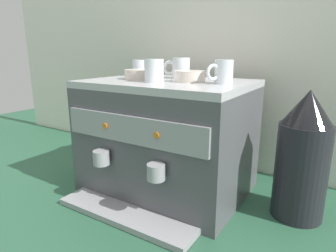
{
  "coord_description": "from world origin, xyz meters",
  "views": [
    {
      "loc": [
        0.57,
        -0.91,
        0.54
      ],
      "look_at": [
        0.0,
        0.0,
        0.26
      ],
      "focal_mm": 30.54,
      "sensor_mm": 36.0,
      "label": 1
    }
  ],
  "objects_px": {
    "ceramic_cup_0": "(179,68)",
    "ceramic_cup_3": "(154,71)",
    "ceramic_bowl_1": "(141,75)",
    "milk_pitcher": "(96,150)",
    "ceramic_cup_1": "(223,72)",
    "ceramic_bowl_0": "(190,76)",
    "ceramic_cup_2": "(141,68)",
    "coffee_grinder": "(302,157)",
    "espresso_machine": "(167,137)"
  },
  "relations": [
    {
      "from": "ceramic_bowl_0",
      "to": "coffee_grinder",
      "type": "relative_size",
      "value": 0.26
    },
    {
      "from": "ceramic_cup_0",
      "to": "ceramic_cup_1",
      "type": "xyz_separation_m",
      "value": [
        0.22,
        -0.1,
        -0.0
      ]
    },
    {
      "from": "ceramic_cup_1",
      "to": "coffee_grinder",
      "type": "xyz_separation_m",
      "value": [
        0.26,
        0.05,
        -0.26
      ]
    },
    {
      "from": "ceramic_cup_2",
      "to": "coffee_grinder",
      "type": "relative_size",
      "value": 0.23
    },
    {
      "from": "ceramic_bowl_1",
      "to": "ceramic_cup_3",
      "type": "bearing_deg",
      "value": -31.97
    },
    {
      "from": "ceramic_cup_2",
      "to": "ceramic_bowl_1",
      "type": "distance_m",
      "value": 0.15
    },
    {
      "from": "coffee_grinder",
      "to": "milk_pitcher",
      "type": "distance_m",
      "value": 0.9
    },
    {
      "from": "ceramic_cup_3",
      "to": "milk_pitcher",
      "type": "bearing_deg",
      "value": 167.8
    },
    {
      "from": "ceramic_cup_3",
      "to": "milk_pitcher",
      "type": "xyz_separation_m",
      "value": [
        -0.41,
        0.09,
        -0.39
      ]
    },
    {
      "from": "ceramic_cup_1",
      "to": "ceramic_cup_2",
      "type": "distance_m",
      "value": 0.43
    },
    {
      "from": "ceramic_cup_0",
      "to": "ceramic_cup_3",
      "type": "distance_m",
      "value": 0.18
    },
    {
      "from": "ceramic_cup_1",
      "to": "ceramic_bowl_1",
      "type": "distance_m",
      "value": 0.33
    },
    {
      "from": "espresso_machine",
      "to": "coffee_grinder",
      "type": "height_order",
      "value": "espresso_machine"
    },
    {
      "from": "ceramic_cup_3",
      "to": "ceramic_bowl_1",
      "type": "bearing_deg",
      "value": 148.03
    },
    {
      "from": "ceramic_cup_2",
      "to": "ceramic_bowl_0",
      "type": "bearing_deg",
      "value": -19.36
    },
    {
      "from": "ceramic_cup_0",
      "to": "coffee_grinder",
      "type": "relative_size",
      "value": 0.26
    },
    {
      "from": "ceramic_cup_0",
      "to": "ceramic_bowl_0",
      "type": "distance_m",
      "value": 0.14
    },
    {
      "from": "ceramic_cup_0",
      "to": "ceramic_cup_1",
      "type": "height_order",
      "value": "ceramic_cup_0"
    },
    {
      "from": "ceramic_cup_1",
      "to": "ceramic_bowl_1",
      "type": "height_order",
      "value": "ceramic_cup_1"
    },
    {
      "from": "ceramic_cup_2",
      "to": "coffee_grinder",
      "type": "height_order",
      "value": "ceramic_cup_2"
    },
    {
      "from": "ceramic_bowl_1",
      "to": "milk_pitcher",
      "type": "xyz_separation_m",
      "value": [
        -0.3,
        0.02,
        -0.37
      ]
    },
    {
      "from": "ceramic_bowl_1",
      "to": "ceramic_bowl_0",
      "type": "bearing_deg",
      "value": 3.98
    },
    {
      "from": "espresso_machine",
      "to": "ceramic_cup_0",
      "type": "distance_m",
      "value": 0.28
    },
    {
      "from": "ceramic_cup_2",
      "to": "ceramic_bowl_1",
      "type": "xyz_separation_m",
      "value": [
        0.09,
        -0.12,
        -0.02
      ]
    },
    {
      "from": "espresso_machine",
      "to": "ceramic_cup_0",
      "type": "xyz_separation_m",
      "value": [
        -0.01,
        0.1,
        0.26
      ]
    },
    {
      "from": "ceramic_cup_1",
      "to": "milk_pitcher",
      "type": "bearing_deg",
      "value": 178.78
    },
    {
      "from": "coffee_grinder",
      "to": "ceramic_cup_0",
      "type": "bearing_deg",
      "value": 174.48
    },
    {
      "from": "ceramic_cup_1",
      "to": "milk_pitcher",
      "type": "xyz_separation_m",
      "value": [
        -0.63,
        0.01,
        -0.39
      ]
    },
    {
      "from": "ceramic_cup_2",
      "to": "ceramic_bowl_0",
      "type": "relative_size",
      "value": 0.9
    },
    {
      "from": "ceramic_cup_3",
      "to": "ceramic_bowl_1",
      "type": "relative_size",
      "value": 0.75
    },
    {
      "from": "ceramic_cup_1",
      "to": "ceramic_bowl_0",
      "type": "relative_size",
      "value": 0.87
    },
    {
      "from": "espresso_machine",
      "to": "ceramic_bowl_0",
      "type": "height_order",
      "value": "ceramic_bowl_0"
    },
    {
      "from": "ceramic_cup_0",
      "to": "ceramic_cup_3",
      "type": "bearing_deg",
      "value": -91.04
    },
    {
      "from": "ceramic_cup_2",
      "to": "coffee_grinder",
      "type": "distance_m",
      "value": 0.73
    },
    {
      "from": "ceramic_cup_0",
      "to": "ceramic_bowl_0",
      "type": "xyz_separation_m",
      "value": [
        0.1,
        -0.1,
        -0.02
      ]
    },
    {
      "from": "ceramic_cup_1",
      "to": "coffee_grinder",
      "type": "relative_size",
      "value": 0.22
    },
    {
      "from": "espresso_machine",
      "to": "ceramic_bowl_1",
      "type": "relative_size",
      "value": 4.65
    },
    {
      "from": "ceramic_cup_3",
      "to": "ceramic_bowl_0",
      "type": "xyz_separation_m",
      "value": [
        0.1,
        0.08,
        -0.02
      ]
    },
    {
      "from": "ceramic_cup_0",
      "to": "milk_pitcher",
      "type": "xyz_separation_m",
      "value": [
        -0.41,
        -0.09,
        -0.39
      ]
    },
    {
      "from": "ceramic_bowl_0",
      "to": "ceramic_bowl_1",
      "type": "distance_m",
      "value": 0.21
    },
    {
      "from": "ceramic_bowl_1",
      "to": "ceramic_cup_2",
      "type": "bearing_deg",
      "value": 126.67
    },
    {
      "from": "ceramic_bowl_1",
      "to": "milk_pitcher",
      "type": "bearing_deg",
      "value": 175.72
    },
    {
      "from": "ceramic_cup_3",
      "to": "ceramic_cup_0",
      "type": "bearing_deg",
      "value": 88.96
    },
    {
      "from": "ceramic_bowl_0",
      "to": "ceramic_cup_1",
      "type": "bearing_deg",
      "value": -2.36
    },
    {
      "from": "ceramic_cup_1",
      "to": "ceramic_bowl_1",
      "type": "bearing_deg",
      "value": -178.41
    },
    {
      "from": "ceramic_cup_0",
      "to": "ceramic_cup_3",
      "type": "relative_size",
      "value": 1.16
    },
    {
      "from": "milk_pitcher",
      "to": "espresso_machine",
      "type": "bearing_deg",
      "value": -1.84
    },
    {
      "from": "coffee_grinder",
      "to": "ceramic_cup_1",
      "type": "bearing_deg",
      "value": -168.3
    },
    {
      "from": "milk_pitcher",
      "to": "ceramic_cup_0",
      "type": "bearing_deg",
      "value": 12.07
    },
    {
      "from": "ceramic_cup_0",
      "to": "ceramic_bowl_1",
      "type": "distance_m",
      "value": 0.16
    }
  ]
}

